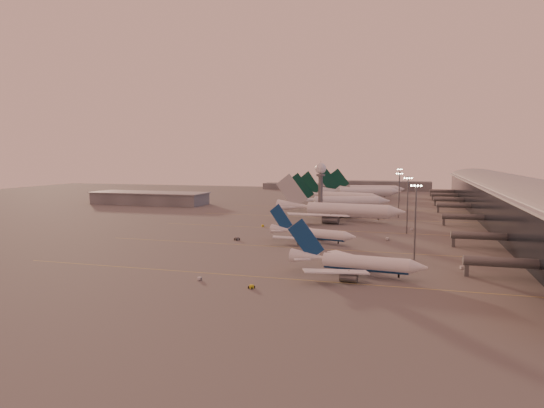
# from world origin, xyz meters

# --- Properties ---
(ground) EXTENTS (700.00, 700.00, 0.00)m
(ground) POSITION_xyz_m (0.00, 0.00, 0.00)
(ground) COLOR #5C5A5A
(ground) RESTS_ON ground
(taxiway_markings) EXTENTS (180.00, 185.25, 0.02)m
(taxiway_markings) POSITION_xyz_m (30.00, 56.00, 0.01)
(taxiway_markings) COLOR #DCC74D
(taxiway_markings) RESTS_ON ground
(terminal) EXTENTS (57.00, 362.00, 23.04)m
(terminal) POSITION_xyz_m (107.88, 110.09, 10.52)
(terminal) COLOR black
(terminal) RESTS_ON ground
(hangar) EXTENTS (82.00, 27.00, 8.50)m
(hangar) POSITION_xyz_m (-120.00, 140.00, 4.32)
(hangar) COLOR slate
(hangar) RESTS_ON ground
(radar_tower) EXTENTS (6.40, 6.40, 31.10)m
(radar_tower) POSITION_xyz_m (5.00, 120.00, 20.95)
(radar_tower) COLOR #585B5F
(radar_tower) RESTS_ON ground
(mast_a) EXTENTS (3.60, 0.56, 25.00)m
(mast_a) POSITION_xyz_m (58.00, 0.00, 13.74)
(mast_a) COLOR #585B5F
(mast_a) RESTS_ON ground
(mast_b) EXTENTS (3.60, 0.56, 25.00)m
(mast_b) POSITION_xyz_m (55.00, 55.00, 13.74)
(mast_b) COLOR #585B5F
(mast_b) RESTS_ON ground
(mast_c) EXTENTS (3.60, 0.56, 25.00)m
(mast_c) POSITION_xyz_m (50.00, 110.00, 13.74)
(mast_c) COLOR #585B5F
(mast_c) RESTS_ON ground
(mast_d) EXTENTS (3.60, 0.56, 25.00)m
(mast_d) POSITION_xyz_m (48.00, 200.00, 13.74)
(mast_d) COLOR #585B5F
(mast_d) RESTS_ON ground
(distant_horizon) EXTENTS (165.00, 37.50, 9.00)m
(distant_horizon) POSITION_xyz_m (2.62, 325.14, 3.89)
(distant_horizon) COLOR slate
(distant_horizon) RESTS_ON ground
(narrowbody_near) EXTENTS (39.61, 31.49, 15.48)m
(narrowbody_near) POSITION_xyz_m (42.15, -26.24, 3.14)
(narrowbody_near) COLOR white
(narrowbody_near) RESTS_ON ground
(narrowbody_mid) EXTENTS (36.30, 28.62, 14.42)m
(narrowbody_mid) POSITION_xyz_m (19.80, 22.08, 2.92)
(narrowbody_mid) COLOR white
(narrowbody_mid) RESTS_ON ground
(widebody_white) EXTENTS (68.79, 54.85, 24.23)m
(widebody_white) POSITION_xyz_m (20.57, 89.11, 4.20)
(widebody_white) COLOR white
(widebody_white) RESTS_ON ground
(greentail_a) EXTENTS (62.42, 49.65, 23.39)m
(greentail_a) POSITION_xyz_m (13.80, 137.33, 4.13)
(greentail_a) COLOR white
(greentail_a) RESTS_ON ground
(greentail_b) EXTENTS (61.26, 48.80, 22.83)m
(greentail_b) POSITION_xyz_m (8.68, 176.11, 4.03)
(greentail_b) COLOR white
(greentail_b) RESTS_ON ground
(greentail_c) EXTENTS (64.07, 51.03, 23.87)m
(greentail_c) POSITION_xyz_m (17.58, 222.85, 4.22)
(greentail_c) COLOR white
(greentail_c) RESTS_ON ground
(greentail_d) EXTENTS (63.14, 50.68, 23.00)m
(greentail_d) POSITION_xyz_m (20.11, 260.22, 4.06)
(greentail_d) COLOR white
(greentail_d) RESTS_ON ground
(gsv_truck_a) EXTENTS (4.67, 1.82, 1.88)m
(gsv_truck_a) POSITION_xyz_m (2.49, -43.23, 0.96)
(gsv_truck_a) COLOR silver
(gsv_truck_a) RESTS_ON ground
(gsv_tug_near) EXTENTS (2.76, 3.50, 0.88)m
(gsv_tug_near) POSITION_xyz_m (18.28, -47.03, 0.45)
(gsv_tug_near) COLOR yellow
(gsv_tug_near) RESTS_ON ground
(gsv_catering_a) EXTENTS (4.67, 3.41, 3.50)m
(gsv_catering_a) POSITION_xyz_m (71.81, -9.05, 1.75)
(gsv_catering_a) COLOR silver
(gsv_catering_a) RESTS_ON ground
(gsv_tug_mid) EXTENTS (4.61, 4.15, 1.13)m
(gsv_tug_mid) POSITION_xyz_m (-9.92, 18.65, 0.58)
(gsv_tug_mid) COLOR #57595C
(gsv_tug_mid) RESTS_ON ground
(gsv_truck_b) EXTENTS (6.05, 2.64, 2.37)m
(gsv_truck_b) POSITION_xyz_m (48.25, 35.17, 1.21)
(gsv_truck_b) COLOR silver
(gsv_truck_b) RESTS_ON ground
(gsv_truck_c) EXTENTS (5.40, 4.01, 2.07)m
(gsv_truck_c) POSITION_xyz_m (-10.79, 57.25, 1.06)
(gsv_truck_c) COLOR yellow
(gsv_truck_c) RESTS_ON ground
(gsv_catering_b) EXTENTS (5.03, 2.88, 3.89)m
(gsv_catering_b) POSITION_xyz_m (57.20, 64.97, 1.95)
(gsv_catering_b) COLOR silver
(gsv_catering_b) RESTS_ON ground
(gsv_tug_far) EXTENTS (2.75, 4.11, 1.11)m
(gsv_tug_far) POSITION_xyz_m (21.35, 106.11, 0.57)
(gsv_tug_far) COLOR silver
(gsv_tug_far) RESTS_ON ground
(gsv_truck_d) EXTENTS (2.91, 5.86, 2.26)m
(gsv_truck_d) POSITION_xyz_m (-19.46, 119.95, 1.15)
(gsv_truck_d) COLOR silver
(gsv_truck_d) RESTS_ON ground
(gsv_tug_hangar) EXTENTS (4.05, 2.52, 1.13)m
(gsv_tug_hangar) POSITION_xyz_m (43.64, 155.26, 0.58)
(gsv_tug_hangar) COLOR yellow
(gsv_tug_hangar) RESTS_ON ground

